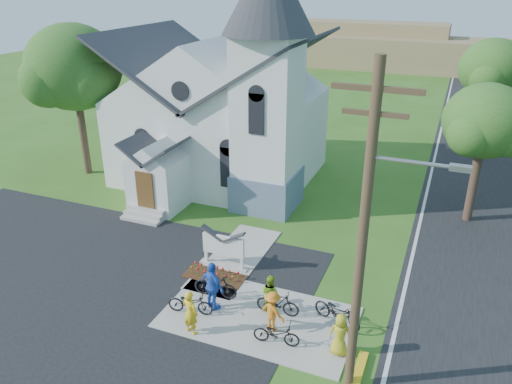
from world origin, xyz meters
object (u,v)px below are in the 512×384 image
at_px(church_sign, 223,246).
at_px(bike_4, 337,312).
at_px(cyclist_3, 273,311).
at_px(utility_pole, 366,231).
at_px(cyclist_2, 213,286).
at_px(cyclist_1, 270,293).
at_px(bike_0, 190,303).
at_px(cyclist_0, 190,312).
at_px(bike_1, 215,285).
at_px(bike_3, 278,303).
at_px(bike_2, 276,333).
at_px(cyclist_4, 340,334).

relative_size(church_sign, bike_4, 1.14).
bearing_deg(cyclist_3, utility_pole, 173.61).
distance_m(cyclist_2, bike_4, 4.65).
bearing_deg(church_sign, cyclist_1, -36.59).
height_order(cyclist_3, bike_4, cyclist_3).
xyz_separation_m(utility_pole, bike_0, (-6.29, 1.26, -4.90)).
height_order(cyclist_0, bike_1, cyclist_0).
bearing_deg(bike_3, church_sign, 51.89).
xyz_separation_m(bike_1, cyclist_3, (2.74, -0.97, 0.23)).
bearing_deg(bike_2, cyclist_0, 94.09).
bearing_deg(bike_1, bike_0, 157.68).
distance_m(utility_pole, bike_3, 6.34).
relative_size(bike_1, cyclist_2, 0.90).
height_order(utility_pole, bike_0, utility_pole).
bearing_deg(cyclist_3, cyclist_2, 13.42).
bearing_deg(bike_4, cyclist_0, 138.40).
height_order(cyclist_0, bike_3, cyclist_0).
bearing_deg(bike_1, cyclist_2, -164.80).
height_order(bike_0, cyclist_2, cyclist_2).
relative_size(cyclist_0, bike_4, 0.88).
bearing_deg(cyclist_3, bike_0, 24.98).
xyz_separation_m(bike_2, bike_4, (1.66, 1.82, 0.08)).
xyz_separation_m(cyclist_0, cyclist_1, (2.12, 2.21, -0.09)).
relative_size(cyclist_1, cyclist_4, 0.98).
bearing_deg(bike_4, bike_3, 118.45).
bearing_deg(bike_4, cyclist_3, 140.30).
distance_m(church_sign, cyclist_0, 4.48).
xyz_separation_m(bike_1, cyclist_2, (0.25, -0.69, 0.45)).
height_order(bike_0, cyclist_1, cyclist_1).
distance_m(utility_pole, cyclist_2, 7.36).
xyz_separation_m(cyclist_3, bike_4, (2.06, 1.15, -0.26)).
height_order(church_sign, cyclist_4, church_sign).
xyz_separation_m(utility_pole, cyclist_0, (-5.74, 0.30, -4.50)).
xyz_separation_m(cyclist_2, cyclist_3, (2.49, -0.28, -0.22)).
xyz_separation_m(cyclist_2, bike_4, (4.54, 0.87, -0.48)).
xyz_separation_m(cyclist_0, bike_1, (-0.15, 2.22, -0.32)).
xyz_separation_m(church_sign, utility_pole, (6.56, -4.70, 4.38)).
bearing_deg(bike_0, cyclist_2, -59.49).
distance_m(bike_3, cyclist_4, 2.88).
distance_m(cyclist_0, bike_3, 3.27).
bearing_deg(bike_2, bike_0, 76.90).
distance_m(bike_1, cyclist_4, 5.39).
distance_m(bike_0, bike_2, 3.55).
distance_m(bike_1, cyclist_3, 2.91).
distance_m(church_sign, cyclist_1, 3.68).
bearing_deg(cyclist_4, bike_2, 6.10).
xyz_separation_m(cyclist_1, cyclist_3, (0.47, -0.96, 0.01)).
height_order(cyclist_1, bike_2, cyclist_1).
xyz_separation_m(bike_0, bike_2, (3.53, -0.38, -0.03)).
bearing_deg(bike_2, utility_pole, -114.56).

